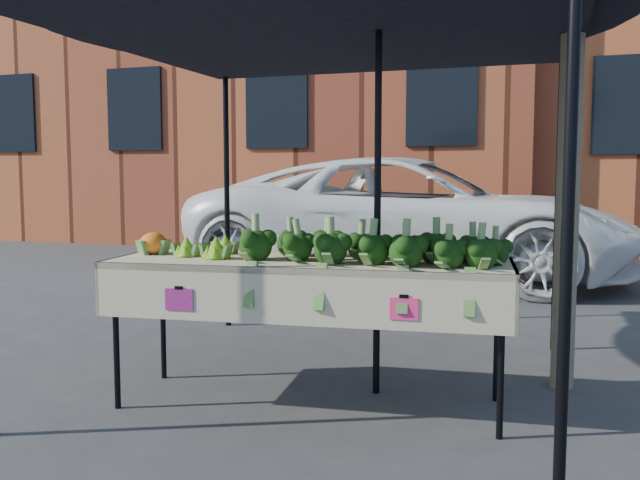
{
  "coord_description": "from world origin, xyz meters",
  "views": [
    {
      "loc": [
        1.25,
        -3.84,
        1.41
      ],
      "look_at": [
        -0.1,
        0.25,
        1.0
      ],
      "focal_mm": 38.57,
      "sensor_mm": 36.0,
      "label": 1
    }
  ],
  "objects_px": {
    "vehicle": "(414,57)",
    "street_tree": "(572,57)",
    "canopy": "(329,181)",
    "table": "(310,333)"
  },
  "relations": [
    {
      "from": "vehicle",
      "to": "street_tree",
      "type": "xyz_separation_m",
      "value": [
        1.86,
        -4.44,
        -0.81
      ]
    },
    {
      "from": "canopy",
      "to": "table",
      "type": "bearing_deg",
      "value": -87.85
    },
    {
      "from": "table",
      "to": "canopy",
      "type": "height_order",
      "value": "canopy"
    },
    {
      "from": "table",
      "to": "street_tree",
      "type": "relative_size",
      "value": 0.57
    },
    {
      "from": "table",
      "to": "vehicle",
      "type": "height_order",
      "value": "vehicle"
    },
    {
      "from": "canopy",
      "to": "vehicle",
      "type": "distance_m",
      "value": 5.13
    },
    {
      "from": "table",
      "to": "street_tree",
      "type": "xyz_separation_m",
      "value": [
        1.48,
        0.85,
        1.71
      ]
    },
    {
      "from": "table",
      "to": "street_tree",
      "type": "bearing_deg",
      "value": 30.0
    },
    {
      "from": "vehicle",
      "to": "street_tree",
      "type": "distance_m",
      "value": 4.88
    },
    {
      "from": "canopy",
      "to": "street_tree",
      "type": "distance_m",
      "value": 1.74
    }
  ]
}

